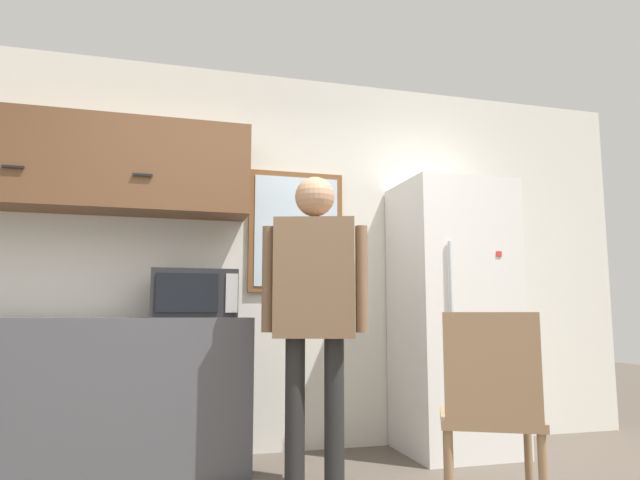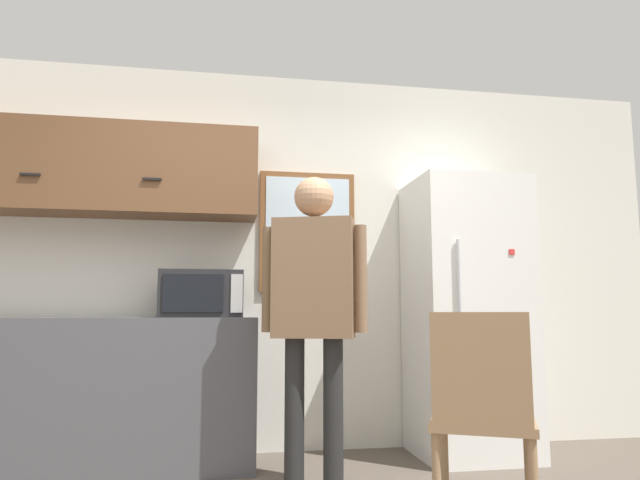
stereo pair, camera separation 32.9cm
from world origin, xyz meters
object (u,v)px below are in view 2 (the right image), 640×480
(microwave, at_px, (202,294))
(chair, at_px, (482,408))
(person, at_px, (314,293))
(refrigerator, at_px, (467,315))

(microwave, bearing_deg, chair, -45.20)
(microwave, relative_size, person, 0.30)
(microwave, relative_size, chair, 0.54)
(person, relative_size, refrigerator, 0.92)
(person, bearing_deg, refrigerator, 43.11)
(chair, bearing_deg, refrigerator, -85.32)
(person, xyz_separation_m, refrigerator, (1.16, 0.54, -0.13))
(refrigerator, bearing_deg, microwave, 178.64)
(microwave, xyz_separation_m, chair, (1.29, -1.30, -0.54))
(refrigerator, distance_m, chair, 1.41)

